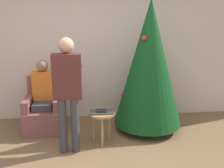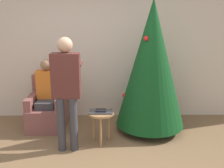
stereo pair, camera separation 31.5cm
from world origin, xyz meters
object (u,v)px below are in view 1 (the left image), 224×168
(christmas_tree, at_px, (149,63))
(side_stool, at_px, (102,118))
(person_seated, at_px, (43,93))
(armchair, at_px, (45,111))
(person_standing, at_px, (68,86))

(christmas_tree, height_order, side_stool, christmas_tree)
(person_seated, bearing_deg, side_stool, -33.37)
(armchair, xyz_separation_m, side_stool, (0.97, -0.66, 0.11))
(side_stool, bearing_deg, armchair, 145.57)
(person_seated, distance_m, person_standing, 1.00)
(side_stool, bearing_deg, person_standing, -160.77)
(christmas_tree, distance_m, person_seated, 1.88)
(armchair, bearing_deg, christmas_tree, -5.97)
(armchair, distance_m, side_stool, 1.18)
(armchair, bearing_deg, person_seated, -90.00)
(armchair, xyz_separation_m, person_seated, (-0.00, -0.03, 0.35))
(armchair, height_order, person_standing, person_standing)
(person_standing, bearing_deg, person_seated, 120.99)
(person_seated, bearing_deg, christmas_tree, -5.15)
(armchair, relative_size, side_stool, 1.77)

